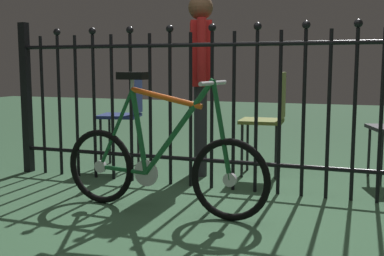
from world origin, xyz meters
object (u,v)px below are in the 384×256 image
(chair_navy, at_px, (127,109))
(person_visitor, at_px, (200,69))
(bicycle, at_px, (161,163))
(chair_olive, at_px, (271,113))

(chair_navy, height_order, person_visitor, person_visitor)
(chair_navy, bearing_deg, bicycle, -53.85)
(bicycle, relative_size, chair_olive, 1.63)
(person_visitor, bearing_deg, chair_navy, 176.33)
(chair_navy, bearing_deg, chair_olive, 4.88)
(bicycle, relative_size, person_visitor, 0.95)
(chair_navy, xyz_separation_m, person_visitor, (0.76, -0.05, 0.38))
(bicycle, bearing_deg, person_visitor, 96.16)
(chair_olive, height_order, person_visitor, person_visitor)
(chair_olive, xyz_separation_m, person_visitor, (-0.60, -0.16, 0.38))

